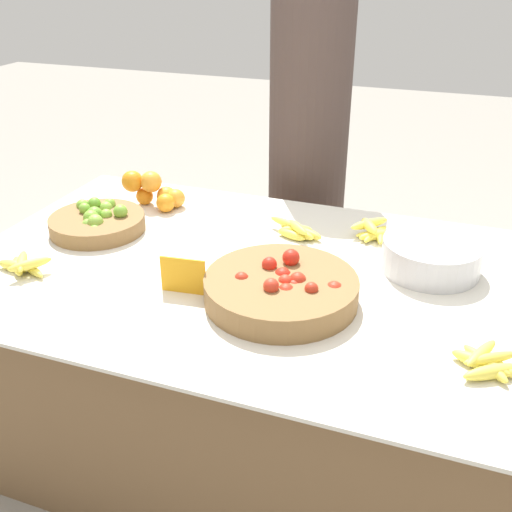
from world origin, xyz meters
TOP-DOWN VIEW (x-y plane):
  - ground_plane at (0.00, 0.00)m, footprint 12.00×12.00m
  - market_table at (0.00, 0.00)m, footprint 1.88×1.18m
  - lime_bowl at (-0.63, 0.09)m, footprint 0.34×0.34m
  - tomato_basket at (0.13, -0.14)m, footprint 0.44×0.44m
  - orange_pile at (-0.55, 0.35)m, footprint 0.24×0.13m
  - metal_bowl at (0.51, 0.19)m, footprint 0.30×0.30m
  - price_sign at (-0.15, -0.20)m, footprint 0.14×0.02m
  - banana_bunch_front_center at (0.69, -0.28)m, footprint 0.17×0.17m
  - banana_bunch_back_center at (0.31, 0.36)m, footprint 0.17×0.17m
  - banana_bunch_front_left at (0.05, 0.28)m, footprint 0.22×0.12m
  - banana_bunch_middle_right at (-0.68, -0.26)m, footprint 0.19×0.14m
  - vendor_person at (-0.09, 0.92)m, footprint 0.34×0.34m

SIDE VIEW (x-z plane):
  - ground_plane at x=0.00m, z-range 0.00..0.00m
  - market_table at x=0.00m, z-range 0.00..0.65m
  - banana_bunch_front_center at x=0.69m, z-range 0.64..0.69m
  - banana_bunch_front_left at x=0.05m, z-range 0.64..0.70m
  - banana_bunch_back_center at x=0.31m, z-range 0.64..0.70m
  - banana_bunch_middle_right at x=-0.68m, z-range 0.64..0.70m
  - lime_bowl at x=-0.63m, z-range 0.63..0.73m
  - tomato_basket at x=0.13m, z-range 0.63..0.75m
  - metal_bowl at x=0.51m, z-range 0.65..0.75m
  - price_sign at x=-0.15m, z-range 0.65..0.76m
  - orange_pile at x=-0.55m, z-range 0.64..0.78m
  - vendor_person at x=-0.09m, z-range -0.06..1.56m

